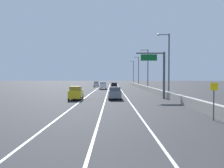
% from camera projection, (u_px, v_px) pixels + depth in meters
% --- Properties ---
extents(ground_plane, '(320.00, 320.00, 0.00)m').
position_uv_depth(ground_plane, '(115.00, 89.00, 68.99)').
color(ground_plane, '#2D2D30').
extents(lane_stripe_left, '(0.16, 130.00, 0.00)m').
position_uv_depth(lane_stripe_left, '(94.00, 91.00, 59.98)').
color(lane_stripe_left, silver).
rests_on(lane_stripe_left, ground_plane).
extents(lane_stripe_center, '(0.16, 130.00, 0.00)m').
position_uv_depth(lane_stripe_center, '(108.00, 91.00, 59.99)').
color(lane_stripe_center, silver).
rests_on(lane_stripe_center, ground_plane).
extents(lane_stripe_right, '(0.16, 130.00, 0.00)m').
position_uv_depth(lane_stripe_right, '(121.00, 91.00, 59.99)').
color(lane_stripe_right, silver).
rests_on(lane_stripe_right, ground_plane).
extents(jersey_barrier_right, '(0.60, 120.00, 1.10)m').
position_uv_depth(jersey_barrier_right, '(158.00, 92.00, 44.99)').
color(jersey_barrier_right, '#9E998E').
rests_on(jersey_barrier_right, ground_plane).
extents(overhead_sign_gantry, '(4.68, 0.36, 7.50)m').
position_uv_depth(overhead_sign_gantry, '(159.00, 69.00, 37.07)').
color(overhead_sign_gantry, '#47474C').
rests_on(overhead_sign_gantry, ground_plane).
extents(speed_advisory_sign, '(0.60, 0.11, 3.00)m').
position_uv_depth(speed_advisory_sign, '(213.00, 98.00, 18.29)').
color(speed_advisory_sign, '#4C4C51').
rests_on(speed_advisory_sign, ground_plane).
extents(lamp_post_right_second, '(2.14, 0.44, 10.90)m').
position_uv_depth(lamp_post_right_second, '(167.00, 61.00, 39.30)').
color(lamp_post_right_second, '#4C4C51').
rests_on(lamp_post_right_second, ground_plane).
extents(lamp_post_right_third, '(2.14, 0.44, 10.90)m').
position_uv_depth(lamp_post_right_third, '(147.00, 67.00, 61.32)').
color(lamp_post_right_third, '#4C4C51').
rests_on(lamp_post_right_third, ground_plane).
extents(lamp_post_right_fourth, '(2.14, 0.44, 10.90)m').
position_uv_depth(lamp_post_right_fourth, '(138.00, 70.00, 83.34)').
color(lamp_post_right_fourth, '#4C4C51').
rests_on(lamp_post_right_fourth, ground_plane).
extents(lamp_post_right_fifth, '(2.14, 0.44, 10.90)m').
position_uv_depth(lamp_post_right_fifth, '(133.00, 71.00, 105.37)').
color(lamp_post_right_fifth, '#4C4C51').
rests_on(lamp_post_right_fifth, ground_plane).
extents(car_black_0, '(1.89, 4.61, 1.96)m').
position_uv_depth(car_black_0, '(114.00, 86.00, 65.86)').
color(car_black_0, black).
rests_on(car_black_0, ground_plane).
extents(car_yellow_1, '(2.07, 4.47, 2.08)m').
position_uv_depth(car_yellow_1, '(76.00, 93.00, 35.14)').
color(car_yellow_1, gold).
rests_on(car_yellow_1, ground_plane).
extents(car_gray_2, '(1.98, 4.70, 1.95)m').
position_uv_depth(car_gray_2, '(115.00, 93.00, 36.01)').
color(car_gray_2, slate).
rests_on(car_gray_2, ground_plane).
extents(car_silver_3, '(1.89, 4.24, 2.04)m').
position_uv_depth(car_silver_3, '(96.00, 84.00, 82.04)').
color(car_silver_3, '#B7B7BC').
rests_on(car_silver_3, ground_plane).
extents(car_white_4, '(1.86, 4.57, 2.14)m').
position_uv_depth(car_white_4, '(103.00, 86.00, 65.84)').
color(car_white_4, white).
rests_on(car_white_4, ground_plane).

